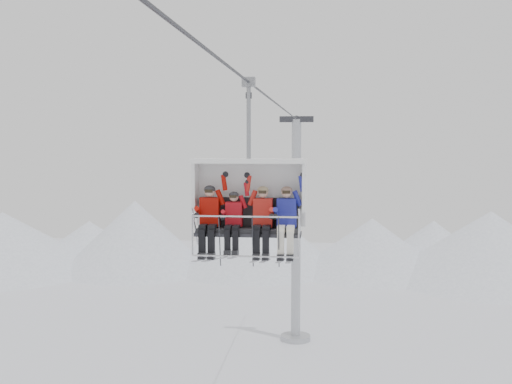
# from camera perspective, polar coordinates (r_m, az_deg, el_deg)

# --- Properties ---
(ridgeline) EXTENTS (72.00, 21.00, 7.00)m
(ridgeline) POSITION_cam_1_polar(r_m,az_deg,el_deg) (58.87, 2.93, -4.46)
(ridgeline) COLOR white
(ridgeline) RESTS_ON ground
(lift_tower_right) EXTENTS (2.00, 1.80, 13.48)m
(lift_tower_right) POSITION_cam_1_polar(r_m,az_deg,el_deg) (38.55, 3.57, -4.77)
(lift_tower_right) COLOR #A2A4A9
(lift_tower_right) RESTS_ON ground
(haul_cable) EXTENTS (0.06, 50.00, 0.06)m
(haul_cable) POSITION_cam_1_polar(r_m,az_deg,el_deg) (16.16, 0.00, 9.25)
(haul_cable) COLOR #2E2F33
(haul_cable) RESTS_ON lift_tower_left
(chairlift_carrier) EXTENTS (2.57, 1.17, 3.98)m
(chairlift_carrier) POSITION_cam_1_polar(r_m,az_deg,el_deg) (14.78, -0.59, -0.33)
(chairlift_carrier) COLOR black
(chairlift_carrier) RESTS_ON haul_cable
(skier_far_left) EXTENTS (0.44, 1.69, 1.73)m
(skier_far_left) POSITION_cam_1_polar(r_m,az_deg,el_deg) (14.66, -4.18, -2.24)
(skier_far_left) COLOR #A90D05
(skier_far_left) RESTS_ON chairlift_carrier
(skier_center_left) EXTENTS (0.38, 1.69, 1.52)m
(skier_center_left) POSITION_cam_1_polar(r_m,az_deg,el_deg) (14.56, -2.02, -2.52)
(skier_center_left) COLOR #B40F19
(skier_center_left) RESTS_ON chairlift_carrier
(skier_center_right) EXTENTS (0.44, 1.69, 1.72)m
(skier_center_right) POSITION_cam_1_polar(r_m,az_deg,el_deg) (14.49, 0.59, -2.33)
(skier_center_right) COLOR red
(skier_center_right) RESTS_ON chairlift_carrier
(skier_far_right) EXTENTS (0.44, 1.69, 1.72)m
(skier_far_right) POSITION_cam_1_polar(r_m,az_deg,el_deg) (14.44, 2.72, -2.35)
(skier_far_right) COLOR navy
(skier_far_right) RESTS_ON chairlift_carrier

